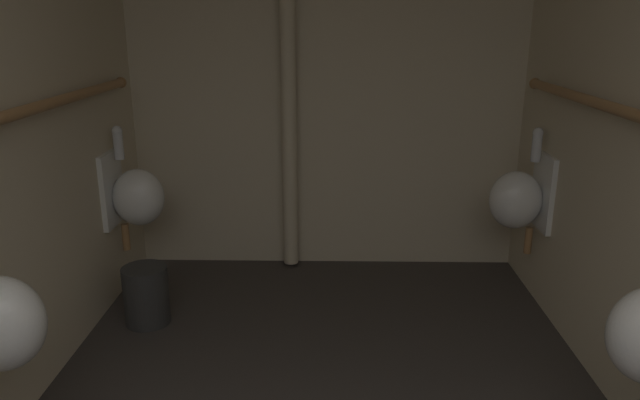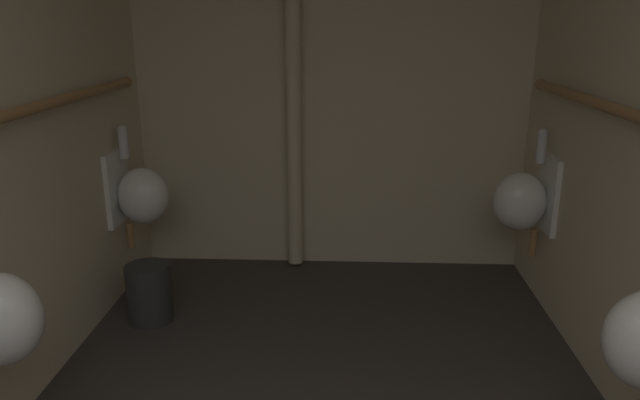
% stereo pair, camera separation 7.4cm
% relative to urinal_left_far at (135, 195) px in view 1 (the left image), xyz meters
% --- Properties ---
extents(wall_back, '(2.67, 0.06, 2.57)m').
position_rel_urinal_left_far_xyz_m(wall_back, '(1.13, 0.57, 0.65)').
color(wall_back, beige).
rests_on(wall_back, ground).
extents(urinal_left_far, '(0.32, 0.30, 0.76)m').
position_rel_urinal_left_far_xyz_m(urinal_left_far, '(0.00, 0.00, 0.00)').
color(urinal_left_far, white).
extents(urinal_right_far, '(0.32, 0.30, 0.76)m').
position_rel_urinal_left_far_xyz_m(urinal_right_far, '(2.25, -0.01, 0.00)').
color(urinal_right_far, white).
extents(standpipe_back_wall, '(0.10, 0.10, 2.52)m').
position_rel_urinal_left_far_xyz_m(standpipe_back_wall, '(0.88, 0.46, 0.65)').
color(standpipe_back_wall, beige).
rests_on(standpipe_back_wall, ground).
extents(waste_bin, '(0.25, 0.25, 0.33)m').
position_rel_urinal_left_far_xyz_m(waste_bin, '(0.14, -0.36, -0.47)').
color(waste_bin, '#2D2D2D').
rests_on(waste_bin, ground).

